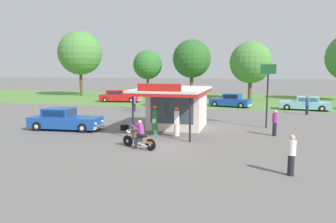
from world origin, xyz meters
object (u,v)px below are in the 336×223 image
at_px(gas_pump_offside, 177,123).
at_px(bystander_admiring_sedan, 135,101).
at_px(bystander_strolling_foreground, 307,105).
at_px(roadside_pole_sign, 268,85).
at_px(parked_car_second_row_spare, 166,100).
at_px(bystander_standing_back_lot, 275,122).
at_px(gas_pump_nearside, 155,122).
at_px(bystander_leaning_by_kiosk, 291,154).
at_px(spare_tire_stack, 125,128).
at_px(parked_car_back_row_far_left, 119,96).
at_px(parked_car_back_row_centre_right, 230,101).
at_px(motorcycle_with_rider, 139,137).
at_px(parked_car_back_row_centre, 305,104).
at_px(featured_classic_sedan, 64,120).
at_px(bystander_chatting_near_pumps, 134,104).

relative_size(gas_pump_offside, bystander_admiring_sedan, 1.12).
relative_size(bystander_strolling_foreground, roadside_pole_sign, 0.38).
bearing_deg(parked_car_second_row_spare, bystander_standing_back_lot, -52.78).
bearing_deg(bystander_strolling_foreground, gas_pump_nearside, -130.24).
distance_m(parked_car_second_row_spare, bystander_admiring_sedan, 4.56).
height_order(bystander_leaning_by_kiosk, spare_tire_stack, bystander_leaning_by_kiosk).
height_order(gas_pump_offside, bystander_standing_back_lot, gas_pump_offside).
distance_m(gas_pump_nearside, spare_tire_stack, 3.13).
bearing_deg(parked_car_back_row_far_left, gas_pump_offside, -57.95).
bearing_deg(gas_pump_offside, parked_car_back_row_centre_right, 83.03).
bearing_deg(motorcycle_with_rider, gas_pump_nearside, 92.84).
distance_m(gas_pump_nearside, bystander_admiring_sedan, 14.61).
bearing_deg(bystander_leaning_by_kiosk, parked_car_back_row_far_left, 125.55).
distance_m(parked_car_back_row_centre, bystander_strolling_foreground, 3.88).
xyz_separation_m(motorcycle_with_rider, parked_car_back_row_centre_right, (3.50, 21.57, 0.04)).
relative_size(roadside_pole_sign, spare_tire_stack, 7.80).
bearing_deg(parked_car_second_row_spare, parked_car_back_row_centre_right, 9.42).
bearing_deg(parked_car_second_row_spare, featured_classic_sedan, -100.93).
relative_size(parked_car_second_row_spare, parked_car_back_row_centre_right, 1.08).
distance_m(parked_car_back_row_far_left, spare_tire_stack, 20.97).
relative_size(parked_car_second_row_spare, bystander_chatting_near_pumps, 3.57).
relative_size(parked_car_back_row_far_left, parked_car_back_row_centre_right, 1.12).
bearing_deg(featured_classic_sedan, gas_pump_offside, -3.14).
bearing_deg(parked_car_second_row_spare, gas_pump_nearside, -77.38).
distance_m(bystander_standing_back_lot, bystander_strolling_foreground, 11.86).
height_order(parked_car_second_row_spare, spare_tire_stack, parked_car_second_row_spare).
bearing_deg(bystander_strolling_foreground, bystander_leaning_by_kiosk, -100.59).
bearing_deg(parked_car_second_row_spare, parked_car_back_row_far_left, 154.70).
xyz_separation_m(parked_car_back_row_centre_right, bystander_leaning_by_kiosk, (3.95, -24.21, 0.19)).
xyz_separation_m(bystander_admiring_sedan, bystander_strolling_foreground, (17.61, 0.13, 0.00)).
bearing_deg(parked_car_back_row_centre_right, roadside_pole_sign, -75.25).
distance_m(gas_pump_offside, motorcycle_with_rider, 3.68).
height_order(bystander_strolling_foreground, spare_tire_stack, bystander_strolling_foreground).
bearing_deg(bystander_standing_back_lot, bystander_chatting_near_pumps, 144.60).
relative_size(gas_pump_offside, spare_tire_stack, 3.29).
bearing_deg(bystander_leaning_by_kiosk, featured_classic_sedan, 155.80).
xyz_separation_m(featured_classic_sedan, spare_tire_stack, (4.26, 0.93, -0.52)).
relative_size(parked_car_back_row_centre, parked_car_back_row_centre_right, 1.06).
bearing_deg(gas_pump_offside, gas_pump_nearside, 180.00).
height_order(bystander_chatting_near_pumps, bystander_strolling_foreground, bystander_strolling_foreground).
relative_size(gas_pump_offside, bystander_chatting_near_pumps, 1.30).
relative_size(parked_car_back_row_centre, spare_tire_stack, 8.96).
relative_size(parked_car_back_row_centre, bystander_admiring_sedan, 3.04).
bearing_deg(spare_tire_stack, gas_pump_offside, -18.50).
relative_size(motorcycle_with_rider, bystander_admiring_sedan, 1.21).
relative_size(bystander_leaning_by_kiosk, spare_tire_stack, 2.80).
height_order(bystander_admiring_sedan, bystander_strolling_foreground, bystander_strolling_foreground).
distance_m(bystander_leaning_by_kiosk, roadside_pole_sign, 11.29).
height_order(bystander_leaning_by_kiosk, bystander_strolling_foreground, bystander_strolling_foreground).
distance_m(parked_car_second_row_spare, spare_tire_stack, 15.55).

